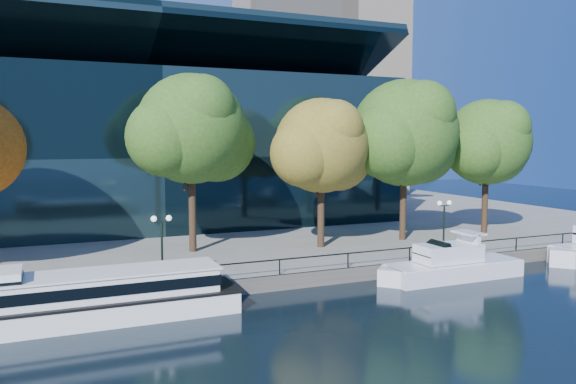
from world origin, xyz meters
name	(u,v)px	position (x,y,z in m)	size (l,w,h in m)	color
ground	(301,303)	(0.00, 0.00, 0.00)	(160.00, 160.00, 0.00)	black
promenade	(173,217)	(0.00, 36.38, 0.50)	(90.00, 67.08, 1.00)	slate
railing	(280,260)	(0.00, 3.25, 1.94)	(88.20, 0.08, 0.99)	black
convention_building	(143,150)	(-4.00, 31.79, 8.51)	(50.00, 24.57, 21.43)	black
tour_boat	(89,297)	(-11.67, 1.35, 1.34)	(16.57, 3.70, 3.14)	white
cruiser_near	(449,265)	(11.75, 1.12, 1.00)	(11.06, 2.85, 3.20)	white
tree_2	(194,131)	(-3.16, 12.66, 10.22)	(10.44, 8.56, 13.58)	black
tree_3	(323,148)	(6.73, 10.43, 8.96)	(9.39, 7.70, 11.88)	black
tree_4	(407,135)	(14.73, 10.60, 9.97)	(11.34, 9.30, 13.70)	black
tree_5	(489,144)	(23.84, 10.74, 9.21)	(9.79, 8.03, 12.30)	black
lamp_1	(162,233)	(-7.22, 4.50, 3.98)	(1.26, 0.36, 4.03)	black
lamp_2	(444,214)	(13.96, 4.50, 3.98)	(1.26, 0.36, 4.03)	black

